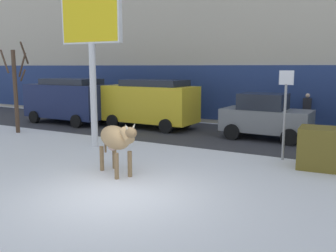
# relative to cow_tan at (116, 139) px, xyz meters

# --- Properties ---
(ground_plane) EXTENTS (120.00, 120.00, 0.00)m
(ground_plane) POSITION_rel_cow_tan_xyz_m (1.03, -1.35, -0.99)
(ground_plane) COLOR white
(road_strip) EXTENTS (60.00, 5.60, 0.01)m
(road_strip) POSITION_rel_cow_tan_xyz_m (1.03, 6.92, -0.99)
(road_strip) COLOR #333338
(road_strip) RESTS_ON ground
(building_facade) EXTENTS (44.00, 6.10, 13.00)m
(building_facade) POSITION_rel_cow_tan_xyz_m (1.03, 13.05, 5.49)
(building_facade) COLOR #BCB29E
(building_facade) RESTS_ON ground
(cow_tan) EXTENTS (1.87, 1.25, 1.54)m
(cow_tan) POSITION_rel_cow_tan_xyz_m (0.00, 0.00, 0.00)
(cow_tan) COLOR tan
(cow_tan) RESTS_ON ground
(billboard) EXTENTS (2.52, 0.28, 5.56)m
(billboard) POSITION_rel_cow_tan_xyz_m (-2.90, 2.49, 3.32)
(billboard) COLOR silver
(billboard) RESTS_ON ground
(car_navy_van) EXTENTS (4.63, 2.18, 2.32)m
(car_navy_van) POSITION_rel_cow_tan_xyz_m (-7.94, 6.35, 0.25)
(car_navy_van) COLOR #19234C
(car_navy_van) RESTS_ON ground
(car_yellow_van) EXTENTS (4.63, 2.18, 2.32)m
(car_yellow_van) POSITION_rel_cow_tan_xyz_m (-3.41, 7.15, 0.25)
(car_yellow_van) COLOR gold
(car_yellow_van) RESTS_ON ground
(car_grey_hatchback) EXTENTS (3.53, 1.97, 1.86)m
(car_grey_hatchback) POSITION_rel_cow_tan_xyz_m (2.21, 7.06, -0.07)
(car_grey_hatchback) COLOR slate
(car_grey_hatchback) RESTS_ON ground
(pedestrian_near_billboard) EXTENTS (0.36, 0.24, 1.73)m
(pedestrian_near_billboard) POSITION_rel_cow_tan_xyz_m (3.35, 9.93, -0.11)
(pedestrian_near_billboard) COLOR #282833
(pedestrian_near_billboard) RESTS_ON ground
(bare_tree_right_lot) EXTENTS (1.25, 1.25, 3.99)m
(bare_tree_right_lot) POSITION_rel_cow_tan_xyz_m (-7.85, 3.12, 1.10)
(bare_tree_right_lot) COLOR #4C3828
(bare_tree_right_lot) RESTS_ON ground
(dumpster) EXTENTS (1.77, 1.21, 1.20)m
(dumpster) POSITION_rel_cow_tan_xyz_m (5.05, 3.42, -0.39)
(dumpster) COLOR brown
(dumpster) RESTS_ON ground
(street_sign) EXTENTS (0.44, 0.08, 2.82)m
(street_sign) POSITION_rel_cow_tan_xyz_m (3.63, 3.88, 0.68)
(street_sign) COLOR gray
(street_sign) RESTS_ON ground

